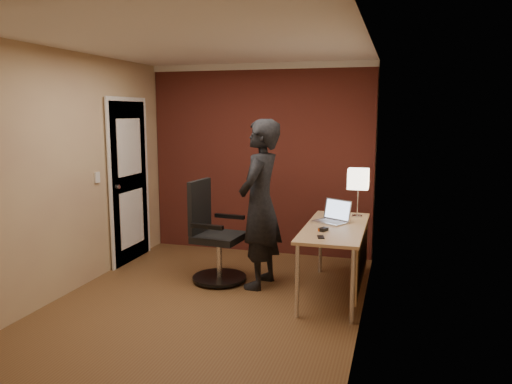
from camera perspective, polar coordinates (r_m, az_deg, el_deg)
room at (r=6.31m, az=-2.95°, el=4.48°), size 4.00×4.00×4.00m
desk at (r=5.18m, az=9.81°, el=-5.28°), size 0.60×1.50×0.73m
desk_lamp at (r=5.58m, az=11.61°, el=1.41°), size 0.22×0.22×0.54m
laptop at (r=5.33m, az=8.89°, el=-2.72°), size 0.42×0.39×0.23m
mouse at (r=4.92m, az=7.69°, el=-4.26°), size 0.10×0.12×0.03m
phone at (r=4.67m, az=7.41°, el=-5.11°), size 0.09×0.13×0.01m
office_chair at (r=5.59m, az=-4.89°, el=-5.28°), size 0.60×0.65×1.11m
person at (r=5.33m, az=0.46°, el=-1.41°), size 0.50×0.70×1.81m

